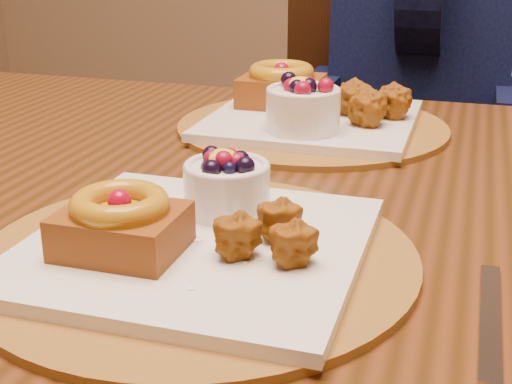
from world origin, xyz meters
TOP-DOWN VIEW (x-y plane):
  - dining_table at (0.03, -0.07)m, footprint 1.60×0.90m
  - place_setting_near at (0.03, -0.28)m, footprint 0.38×0.38m
  - place_setting_far at (0.03, 0.15)m, footprint 0.38×0.38m
  - cutlery_near at (0.29, -0.30)m, footprint 0.06×0.17m
  - chair_far at (0.04, 0.86)m, footprint 0.53×0.53m
  - diner at (0.13, 0.79)m, footprint 0.46×0.46m

SIDE VIEW (x-z plane):
  - chair_far at x=0.04m, z-range 0.05..0.95m
  - dining_table at x=0.03m, z-range 0.30..1.06m
  - cutlery_near at x=0.29m, z-range 0.76..0.76m
  - place_setting_near at x=0.03m, z-range 0.74..0.82m
  - place_setting_far at x=0.03m, z-range 0.74..0.83m
  - diner at x=0.13m, z-range 0.43..1.18m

